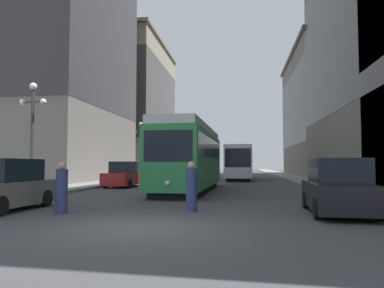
% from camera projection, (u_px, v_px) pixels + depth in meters
% --- Properties ---
extents(ground_plane, '(200.00, 200.00, 0.00)m').
position_uv_depth(ground_plane, '(140.00, 228.00, 9.23)').
color(ground_plane, '#424244').
extents(sidewalk_left, '(3.16, 120.00, 0.15)m').
position_uv_depth(sidewalk_left, '(160.00, 175.00, 49.97)').
color(sidewalk_left, gray).
rests_on(sidewalk_left, ground).
extents(sidewalk_right, '(3.16, 120.00, 0.15)m').
position_uv_depth(sidewalk_right, '(287.00, 176.00, 47.65)').
color(sidewalk_right, gray).
rests_on(sidewalk_right, ground).
extents(streetcar, '(2.90, 12.31, 3.89)m').
position_uv_depth(streetcar, '(190.00, 156.00, 21.87)').
color(streetcar, black).
rests_on(streetcar, ground).
extents(transit_bus, '(2.76, 12.22, 3.45)m').
position_uv_depth(transit_bus, '(239.00, 161.00, 38.36)').
color(transit_bus, black).
rests_on(transit_bus, ground).
extents(parked_car_left_near, '(2.04, 4.80, 1.82)m').
position_uv_depth(parked_car_left_near, '(125.00, 175.00, 26.05)').
color(parked_car_left_near, black).
rests_on(parked_car_left_near, ground).
extents(parked_car_left_mid, '(1.92, 4.27, 1.82)m').
position_uv_depth(parked_car_left_mid, '(4.00, 186.00, 12.73)').
color(parked_car_left_mid, black).
rests_on(parked_car_left_mid, ground).
extents(parked_car_right_far, '(2.06, 4.41, 1.82)m').
position_uv_depth(parked_car_right_far, '(338.00, 188.00, 11.81)').
color(parked_car_right_far, black).
rests_on(parked_car_right_far, ground).
extents(parked_car_left_far, '(1.90, 4.35, 1.82)m').
position_uv_depth(parked_car_left_far, '(166.00, 171.00, 40.25)').
color(parked_car_left_far, black).
rests_on(parked_car_left_far, ground).
extents(pedestrian_crossing_near, '(0.38, 0.38, 1.71)m').
position_uv_depth(pedestrian_crossing_near, '(62.00, 189.00, 11.93)').
color(pedestrian_crossing_near, navy).
rests_on(pedestrian_crossing_near, ground).
extents(pedestrian_crossing_far, '(0.39, 0.39, 1.73)m').
position_uv_depth(pedestrian_crossing_far, '(191.00, 188.00, 12.50)').
color(pedestrian_crossing_far, navy).
rests_on(pedestrian_crossing_far, ground).
extents(lamp_post_left_near, '(1.41, 0.36, 5.53)m').
position_uv_depth(lamp_post_left_near, '(32.00, 121.00, 17.80)').
color(lamp_post_left_near, '#333338').
rests_on(lamp_post_left_near, sidewalk_left).
extents(lamp_post_left_far, '(1.41, 0.36, 5.79)m').
position_uv_depth(lamp_post_left_far, '(141.00, 142.00, 36.91)').
color(lamp_post_left_far, '#333338').
rests_on(lamp_post_left_far, sidewalk_left).
extents(building_left_corner, '(16.30, 18.02, 27.67)m').
position_uv_depth(building_left_corner, '(38.00, 41.00, 37.00)').
color(building_left_corner, slate).
rests_on(building_left_corner, ground).
extents(building_left_midblock, '(15.10, 22.07, 21.77)m').
position_uv_depth(building_left_midblock, '(121.00, 107.00, 60.60)').
color(building_left_midblock, gray).
rests_on(building_left_midblock, ground).
extents(building_right_midblock, '(13.64, 24.10, 18.10)m').
position_uv_depth(building_right_midblock, '(338.00, 112.00, 52.96)').
color(building_right_midblock, slate).
rests_on(building_right_midblock, ground).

